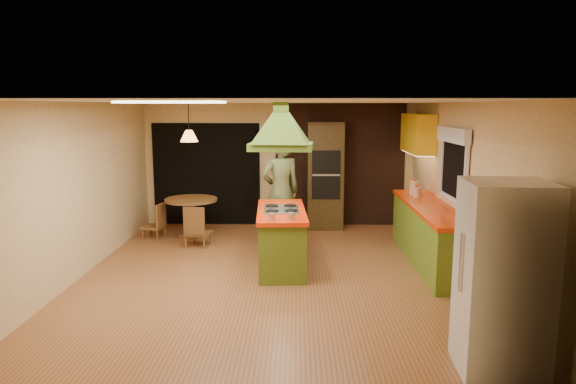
{
  "coord_description": "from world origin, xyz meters",
  "views": [
    {
      "loc": [
        0.37,
        -7.24,
        2.44
      ],
      "look_at": [
        0.23,
        0.45,
        1.15
      ],
      "focal_mm": 32.0,
      "sensor_mm": 36.0,
      "label": 1
    }
  ],
  "objects_px": {
    "wall_oven": "(325,175)",
    "canister_large": "(414,188)",
    "dining_table": "(191,210)",
    "refrigerator": "(503,279)",
    "kitchen_island": "(281,238)",
    "man": "(281,191)"
  },
  "relations": [
    {
      "from": "dining_table",
      "to": "canister_large",
      "type": "height_order",
      "value": "canister_large"
    },
    {
      "from": "wall_oven",
      "to": "dining_table",
      "type": "relative_size",
      "value": 2.19
    },
    {
      "from": "wall_oven",
      "to": "canister_large",
      "type": "xyz_separation_m",
      "value": [
        1.46,
        -1.39,
        -0.03
      ]
    },
    {
      "from": "kitchen_island",
      "to": "canister_large",
      "type": "bearing_deg",
      "value": 25.01
    },
    {
      "from": "kitchen_island",
      "to": "dining_table",
      "type": "height_order",
      "value": "kitchen_island"
    },
    {
      "from": "kitchen_island",
      "to": "refrigerator",
      "type": "distance_m",
      "value": 3.77
    },
    {
      "from": "refrigerator",
      "to": "canister_large",
      "type": "bearing_deg",
      "value": 91.64
    },
    {
      "from": "wall_oven",
      "to": "canister_large",
      "type": "distance_m",
      "value": 2.02
    },
    {
      "from": "wall_oven",
      "to": "canister_large",
      "type": "relative_size",
      "value": 8.83
    },
    {
      "from": "wall_oven",
      "to": "kitchen_island",
      "type": "bearing_deg",
      "value": -106.85
    },
    {
      "from": "refrigerator",
      "to": "canister_large",
      "type": "relative_size",
      "value": 7.38
    },
    {
      "from": "kitchen_island",
      "to": "dining_table",
      "type": "xyz_separation_m",
      "value": [
        -1.75,
        1.82,
        0.06
      ]
    },
    {
      "from": "refrigerator",
      "to": "kitchen_island",
      "type": "bearing_deg",
      "value": 128.03
    },
    {
      "from": "man",
      "to": "wall_oven",
      "type": "xyz_separation_m",
      "value": [
        0.85,
        1.35,
        0.1
      ]
    },
    {
      "from": "dining_table",
      "to": "canister_large",
      "type": "relative_size",
      "value": 4.04
    },
    {
      "from": "dining_table",
      "to": "refrigerator",
      "type": "bearing_deg",
      "value": -51.87
    },
    {
      "from": "man",
      "to": "wall_oven",
      "type": "bearing_deg",
      "value": -142.75
    },
    {
      "from": "kitchen_island",
      "to": "wall_oven",
      "type": "height_order",
      "value": "wall_oven"
    },
    {
      "from": "kitchen_island",
      "to": "man",
      "type": "bearing_deg",
      "value": 89.36
    },
    {
      "from": "wall_oven",
      "to": "dining_table",
      "type": "bearing_deg",
      "value": -162.77
    },
    {
      "from": "dining_table",
      "to": "man",
      "type": "bearing_deg",
      "value": -18.82
    },
    {
      "from": "man",
      "to": "wall_oven",
      "type": "distance_m",
      "value": 1.6
    }
  ]
}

